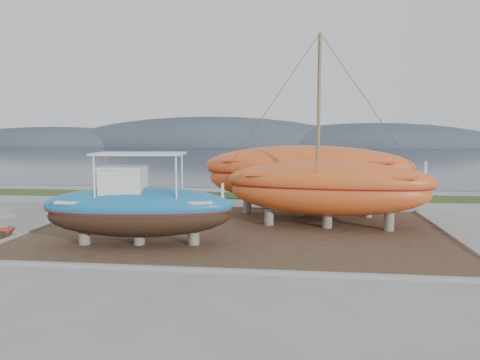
% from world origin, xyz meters
% --- Properties ---
extents(ground, '(140.00, 140.00, 0.00)m').
position_xyz_m(ground, '(0.00, 0.00, 0.00)').
color(ground, gray).
rests_on(ground, ground).
extents(dirt_patch, '(18.00, 12.00, 0.06)m').
position_xyz_m(dirt_patch, '(0.00, 4.00, 0.03)').
color(dirt_patch, '#422D1E').
rests_on(dirt_patch, ground).
extents(curb_frame, '(18.60, 12.60, 0.15)m').
position_xyz_m(curb_frame, '(0.00, 4.00, 0.07)').
color(curb_frame, gray).
rests_on(curb_frame, ground).
extents(grass_strip, '(44.00, 3.00, 0.08)m').
position_xyz_m(grass_strip, '(0.00, 15.50, 0.04)').
color(grass_strip, '#284219').
rests_on(grass_strip, ground).
extents(sea, '(260.00, 100.00, 0.04)m').
position_xyz_m(sea, '(0.00, 70.00, 0.00)').
color(sea, '#192232').
rests_on(sea, ground).
extents(mountain_ridge, '(200.00, 36.00, 20.00)m').
position_xyz_m(mountain_ridge, '(0.00, 125.00, 0.00)').
color(mountain_ridge, '#333D49').
rests_on(mountain_ridge, ground).
extents(blue_caique, '(7.65, 3.15, 3.59)m').
position_xyz_m(blue_caique, '(-3.55, 1.03, 1.85)').
color(blue_caique, '#1B6FAB').
rests_on(blue_caique, dirt_patch).
extents(white_dinghy, '(4.85, 2.66, 1.38)m').
position_xyz_m(white_dinghy, '(-6.02, 4.67, 0.75)').
color(white_dinghy, silver).
rests_on(white_dinghy, dirt_patch).
extents(orange_sailboat, '(9.65, 3.76, 8.76)m').
position_xyz_m(orange_sailboat, '(3.97, 5.19, 4.44)').
color(orange_sailboat, '#D45320').
rests_on(orange_sailboat, dirt_patch).
extents(orange_bare_hull, '(11.17, 4.19, 3.58)m').
position_xyz_m(orange_bare_hull, '(3.04, 8.33, 1.85)').
color(orange_bare_hull, '#D45320').
rests_on(orange_bare_hull, dirt_patch).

